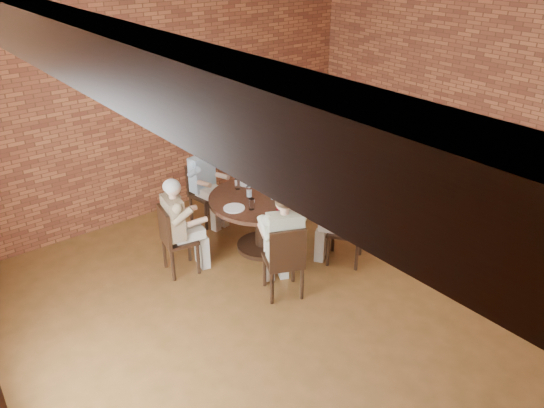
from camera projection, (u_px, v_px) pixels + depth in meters
floor at (331, 323)px, 5.66m from camera, size 7.00×7.00×0.00m
wall_back at (159, 97)px, 7.31m from camera, size 7.00×0.00×7.00m
wall_right at (522, 112)px, 6.69m from camera, size 0.00×7.00×7.00m
ceiling_beam at (30, 27)px, 2.80m from camera, size 0.22×6.90×0.26m
dining_table at (263, 212)px, 6.78m from camera, size 1.36×1.36×0.75m
chair_a at (300, 178)px, 7.77m from camera, size 0.57×0.57×0.94m
diner_a at (297, 170)px, 7.63m from camera, size 0.82×0.76×1.34m
chair_b at (202, 190)px, 7.47m from camera, size 0.43×0.43×0.88m
diner_b at (205, 183)px, 7.37m from camera, size 0.55×0.64×1.22m
chair_c at (174, 238)px, 6.30m from camera, size 0.44×0.44×0.88m
diner_c at (179, 227)px, 6.27m from camera, size 0.65×0.57×1.23m
chair_d at (285, 259)px, 5.86m from camera, size 0.54×0.54×0.92m
diner_d at (283, 244)px, 5.86m from camera, size 0.72×0.78×1.30m
chair_e at (353, 226)px, 6.50m from camera, size 0.58×0.58×0.93m
diner_e at (347, 214)px, 6.45m from camera, size 0.79×0.82×1.32m
plate_a at (282, 185)px, 6.98m from camera, size 0.26×0.26×0.01m
plate_b at (247, 183)px, 7.04m from camera, size 0.26×0.26×0.01m
plate_c at (234, 208)px, 6.39m from camera, size 0.26×0.26×0.01m
plate_d at (291, 202)px, 6.54m from camera, size 0.26×0.26×0.01m
glass_a at (281, 185)px, 6.84m from camera, size 0.07×0.07×0.14m
glass_b at (266, 183)px, 6.87m from camera, size 0.07×0.07×0.14m
glass_c at (237, 184)px, 6.86m from camera, size 0.07×0.07×0.14m
glass_d at (249, 191)px, 6.66m from camera, size 0.07×0.07×0.14m
glass_e at (252, 204)px, 6.35m from camera, size 0.07×0.07×0.14m
glass_f at (279, 205)px, 6.33m from camera, size 0.07×0.07×0.14m
glass_g at (274, 194)px, 6.60m from camera, size 0.07×0.07×0.14m
glass_h at (281, 187)px, 6.78m from camera, size 0.07×0.07×0.14m
smartphone at (294, 191)px, 6.82m from camera, size 0.11×0.16×0.01m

